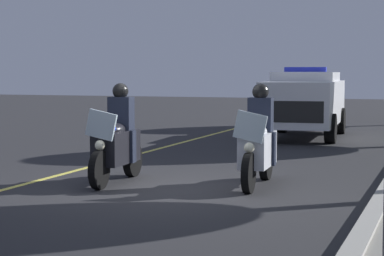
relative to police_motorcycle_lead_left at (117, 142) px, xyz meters
The scene contains 6 objects.
ground_plane 1.26m from the police_motorcycle_lead_left, 74.18° to the left, with size 80.00×80.00×0.00m, color #28282B.
curb_strip 4.56m from the police_motorcycle_lead_left, 86.36° to the left, with size 48.00×0.24×0.15m, color #9E9B93.
lane_stripe_center 1.59m from the police_motorcycle_lead_left, 78.47° to the right, with size 48.00×0.12×0.01m, color #E0D14C.
police_motorcycle_lead_left is the anchor object (origin of this frame).
police_motorcycle_lead_right 2.43m from the police_motorcycle_lead_left, 101.19° to the left, with size 2.14×0.61×1.72m.
police_suv 9.66m from the police_motorcycle_lead_left, behind, with size 5.01×2.32×2.05m.
Camera 1 is at (10.76, 4.37, 1.92)m, focal length 66.66 mm.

